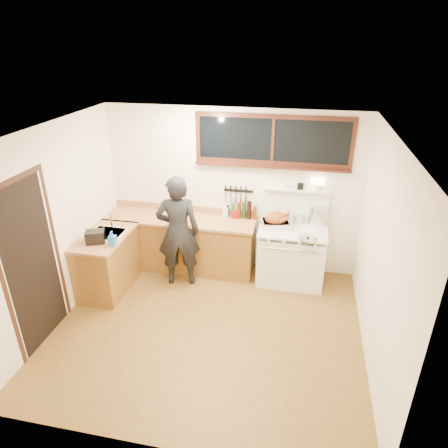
% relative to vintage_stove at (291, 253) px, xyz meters
% --- Properties ---
extents(ground_plane, '(4.00, 3.50, 0.02)m').
position_rel_vintage_stove_xyz_m(ground_plane, '(-1.00, -1.41, -0.48)').
color(ground_plane, brown).
extents(room_shell, '(4.10, 3.60, 2.65)m').
position_rel_vintage_stove_xyz_m(room_shell, '(-1.00, -1.41, 1.18)').
color(room_shell, white).
rests_on(room_shell, ground).
extents(counter_back, '(2.44, 0.64, 1.00)m').
position_rel_vintage_stove_xyz_m(counter_back, '(-1.80, 0.04, -0.01)').
color(counter_back, brown).
rests_on(counter_back, ground).
extents(counter_left, '(0.64, 1.09, 0.90)m').
position_rel_vintage_stove_xyz_m(counter_left, '(-2.70, -0.79, -0.02)').
color(counter_left, brown).
rests_on(counter_left, ground).
extents(sink_unit, '(0.50, 0.45, 0.37)m').
position_rel_vintage_stove_xyz_m(sink_unit, '(-2.68, -0.71, 0.38)').
color(sink_unit, white).
rests_on(sink_unit, counter_left).
extents(vintage_stove, '(1.02, 0.74, 1.61)m').
position_rel_vintage_stove_xyz_m(vintage_stove, '(0.00, 0.00, 0.00)').
color(vintage_stove, white).
rests_on(vintage_stove, ground).
extents(back_window, '(2.32, 0.13, 0.77)m').
position_rel_vintage_stove_xyz_m(back_window, '(-0.40, 0.31, 1.60)').
color(back_window, black).
rests_on(back_window, room_shell).
extents(left_doorway, '(0.02, 1.04, 2.17)m').
position_rel_vintage_stove_xyz_m(left_doorway, '(-2.99, -1.96, 0.62)').
color(left_doorway, black).
rests_on(left_doorway, ground).
extents(knife_strip, '(0.46, 0.03, 0.28)m').
position_rel_vintage_stove_xyz_m(knife_strip, '(-0.92, 0.32, 0.84)').
color(knife_strip, black).
rests_on(knife_strip, room_shell).
extents(man, '(0.73, 0.57, 1.76)m').
position_rel_vintage_stove_xyz_m(man, '(-1.68, -0.41, 0.41)').
color(man, black).
rests_on(man, ground).
extents(soap_bottle, '(0.10, 0.10, 0.21)m').
position_rel_vintage_stove_xyz_m(soap_bottle, '(-2.43, -1.02, 0.54)').
color(soap_bottle, '#2B7DDA').
rests_on(soap_bottle, counter_left).
extents(toaster, '(0.31, 0.26, 0.18)m').
position_rel_vintage_stove_xyz_m(toaster, '(-2.70, -1.00, 0.52)').
color(toaster, black).
rests_on(toaster, counter_left).
extents(cutting_board, '(0.43, 0.35, 0.14)m').
position_rel_vintage_stove_xyz_m(cutting_board, '(-1.73, -0.13, 0.48)').
color(cutting_board, '#B17546').
rests_on(cutting_board, counter_back).
extents(roast_turkey, '(0.48, 0.40, 0.25)m').
position_rel_vintage_stove_xyz_m(roast_turkey, '(-0.27, 0.01, 0.53)').
color(roast_turkey, silver).
rests_on(roast_turkey, vintage_stove).
extents(stockpot, '(0.35, 0.35, 0.29)m').
position_rel_vintage_stove_xyz_m(stockpot, '(0.36, 0.27, 0.58)').
color(stockpot, silver).
rests_on(stockpot, vintage_stove).
extents(saucepan, '(0.21, 0.31, 0.13)m').
position_rel_vintage_stove_xyz_m(saucepan, '(0.06, 0.23, 0.50)').
color(saucepan, silver).
rests_on(saucepan, vintage_stove).
extents(pot_lid, '(0.35, 0.35, 0.04)m').
position_rel_vintage_stove_xyz_m(pot_lid, '(0.22, -0.31, 0.44)').
color(pot_lid, silver).
rests_on(pot_lid, vintage_stove).
extents(coffee_tin, '(0.11, 0.10, 0.14)m').
position_rel_vintage_stove_xyz_m(coffee_tin, '(-0.93, 0.20, 0.50)').
color(coffee_tin, maroon).
rests_on(coffee_tin, counter_back).
extents(pitcher, '(0.12, 0.12, 0.17)m').
position_rel_vintage_stove_xyz_m(pitcher, '(-1.08, 0.20, 0.52)').
color(pitcher, white).
rests_on(pitcher, counter_back).
extents(bottle_cluster, '(0.49, 0.07, 0.30)m').
position_rel_vintage_stove_xyz_m(bottle_cluster, '(-0.81, 0.22, 0.56)').
color(bottle_cluster, black).
rests_on(bottle_cluster, counter_back).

